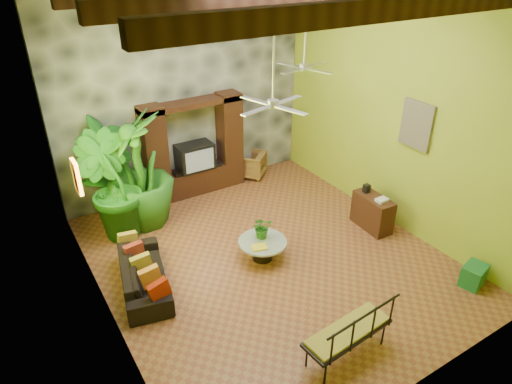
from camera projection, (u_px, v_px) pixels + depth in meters
ground at (267, 257)px, 8.82m from camera, size 7.00×7.00×0.00m
back_wall at (183, 86)px, 10.21m from camera, size 6.00×0.02×5.00m
left_wall at (85, 180)px, 6.22m from camera, size 0.02×7.00×5.00m
right_wall at (396, 106)px, 9.00m from camera, size 0.02×7.00×5.00m
stone_accent_wall at (184, 87)px, 10.17m from camera, size 5.98×0.10×4.98m
entertainment_center at (194, 155)px, 10.68m from camera, size 2.40×0.55×2.30m
ceiling_fan_front at (273, 91)px, 6.78m from camera, size 1.28×1.28×1.86m
ceiling_fan_back at (304, 56)px, 8.81m from camera, size 1.28×1.28×1.86m
wall_art_mask at (77, 177)px, 7.18m from camera, size 0.06×0.32×0.55m
wall_art_painting at (417, 125)px, 8.63m from camera, size 0.06×0.70×0.90m
sofa at (144, 274)px, 7.93m from camera, size 1.13×2.01×0.55m
wicker_armchair at (251, 164)px, 11.72m from camera, size 0.99×0.99×0.65m
tall_plant_a at (110, 171)px, 9.49m from camera, size 1.47×1.32×2.31m
tall_plant_b at (110, 187)px, 8.95m from camera, size 1.57×1.54×2.22m
tall_plant_c at (139, 171)px, 9.33m from camera, size 1.70×1.70×2.46m
coffee_table at (263, 247)px, 8.66m from camera, size 0.92×0.92×0.40m
centerpiece_plant at (262, 227)px, 8.61m from camera, size 0.47×0.43×0.43m
yellow_tray at (259, 247)px, 8.39m from camera, size 0.32×0.26×0.03m
iron_bench at (352, 331)px, 6.41m from camera, size 1.44×0.62×0.57m
side_console at (372, 212)px, 9.56m from camera, size 0.47×0.94×0.73m
green_bin at (474, 275)px, 8.02m from camera, size 0.52×0.44×0.39m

